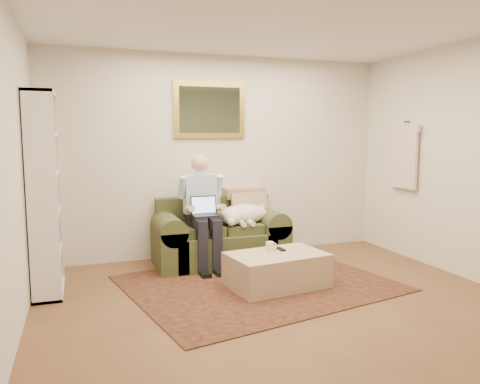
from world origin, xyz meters
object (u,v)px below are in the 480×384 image
sofa (220,241)px  laptop (205,210)px  seated_man (204,212)px  sleeping_dog (244,214)px  coffee_mug (270,247)px  ottoman (277,270)px  bookshelf (44,194)px

sofa → laptop: size_ratio=5.15×
seated_man → sleeping_dog: bearing=7.1°
sofa → coffee_mug: (0.26, -0.98, 0.13)m
seated_man → sleeping_dog: 0.53m
laptop → ottoman: laptop is taller
bookshelf → sofa: bearing=13.3°
laptop → sleeping_dog: size_ratio=0.47×
seated_man → coffee_mug: 1.01m
seated_man → coffee_mug: seated_man is taller
ottoman → coffee_mug: bearing=107.2°
sofa → coffee_mug: size_ratio=15.97×
sofa → laptop: 0.53m
sofa → sleeping_dog: sofa is taller
bookshelf → coffee_mug: bearing=-13.2°
ottoman → bookshelf: (-2.25, 0.63, 0.82)m
coffee_mug → bookshelf: bearing=166.8°
sofa → seated_man: size_ratio=1.19×
sleeping_dog → laptop: bearing=-166.4°
sleeping_dog → ottoman: sleeping_dog is taller
sleeping_dog → ottoman: (0.01, -1.01, -0.43)m
seated_man → bookshelf: (-1.71, -0.31, 0.33)m
sofa → ottoman: sofa is taller
sleeping_dog → coffee_mug: size_ratio=6.58×
ottoman → coffee_mug: (-0.03, 0.11, 0.23)m
seated_man → bookshelf: bearing=-169.6°
seated_man → coffee_mug: size_ratio=13.44×
laptop → coffee_mug: (0.50, -0.77, -0.30)m
laptop → bookshelf: (-1.71, -0.25, 0.30)m
ottoman → coffee_mug: coffee_mug is taller
seated_man → laptop: seated_man is taller
sofa → laptop: bearing=-139.0°
sofa → coffee_mug: sofa is taller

